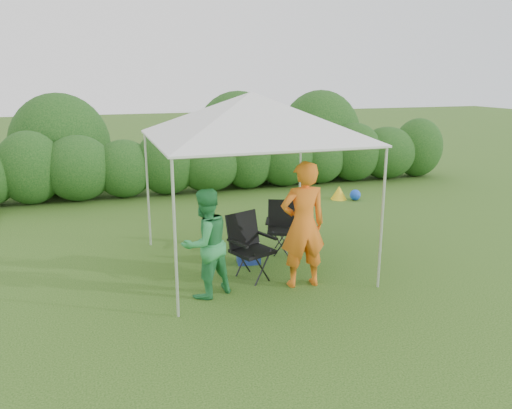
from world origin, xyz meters
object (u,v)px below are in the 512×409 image
object	(u,v)px
canopy	(251,116)
man	(303,225)
woman	(205,243)
cooler	(249,253)
chair_left	(249,242)
chair_right	(282,223)

from	to	relation	value
canopy	man	size ratio (longest dim) A/B	1.63
woman	cooler	bearing A→B (deg)	-157.26
chair_left	man	xyz separation A→B (m)	(0.67, -0.55, 0.37)
canopy	man	world-z (taller)	canopy
woman	cooler	size ratio (longest dim) A/B	3.59
chair_right	man	world-z (taller)	man
chair_right	man	bearing A→B (deg)	-76.91
chair_left	woman	xyz separation A→B (m)	(-0.78, -0.45, 0.21)
cooler	man	bearing A→B (deg)	-57.68
canopy	cooler	size ratio (longest dim) A/B	7.09
woman	canopy	bearing A→B (deg)	-159.92
canopy	woman	world-z (taller)	canopy
chair_right	chair_left	world-z (taller)	chair_left
chair_left	cooler	bearing A→B (deg)	51.27
woman	cooler	xyz separation A→B (m)	(0.95, 1.02, -0.62)
chair_left	man	world-z (taller)	man
woman	man	bearing A→B (deg)	151.79
canopy	man	xyz separation A→B (m)	(0.45, -1.07, -1.51)
canopy	chair_left	xyz separation A→B (m)	(-0.22, -0.52, -1.89)
cooler	woman	bearing A→B (deg)	-124.40
chair_right	woman	size ratio (longest dim) A/B	0.58
chair_right	man	xyz separation A→B (m)	(-0.27, -1.51, 0.43)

